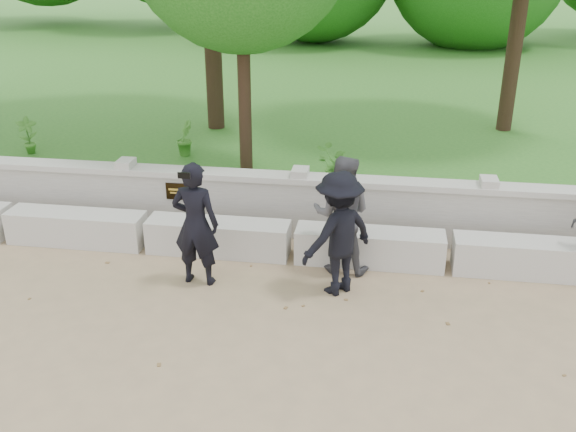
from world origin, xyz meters
name	(u,v)px	position (x,y,z in m)	size (l,w,h in m)	color
ground	(87,323)	(0.00, 0.00, 0.00)	(80.00, 80.00, 0.00)	#9A825E
lawn	(285,71)	(0.00, 14.00, 0.12)	(40.00, 22.00, 0.25)	#2B6621
concrete_bench	(146,232)	(0.00, 1.90, 0.22)	(11.90, 0.45, 0.45)	beige
parapet_wall	(162,197)	(0.00, 2.60, 0.46)	(12.50, 0.35, 0.90)	#BAB7AF
man_main	(196,224)	(0.96, 1.09, 0.77)	(0.59, 0.53, 1.54)	black
visitor_left	(342,215)	(2.64, 1.67, 0.76)	(0.78, 0.64, 1.51)	#45464B
visitor_mid	(338,234)	(2.65, 1.13, 0.75)	(1.08, 1.08, 1.50)	black
shrub_a	(28,136)	(-3.29, 4.82, 0.59)	(0.36, 0.24, 0.68)	#44832C
shrub_b	(185,138)	(-0.46, 5.19, 0.56)	(0.35, 0.28, 0.63)	#44832C
shrub_c	(336,166)	(2.39, 3.99, 0.58)	(0.59, 0.52, 0.66)	#44832C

